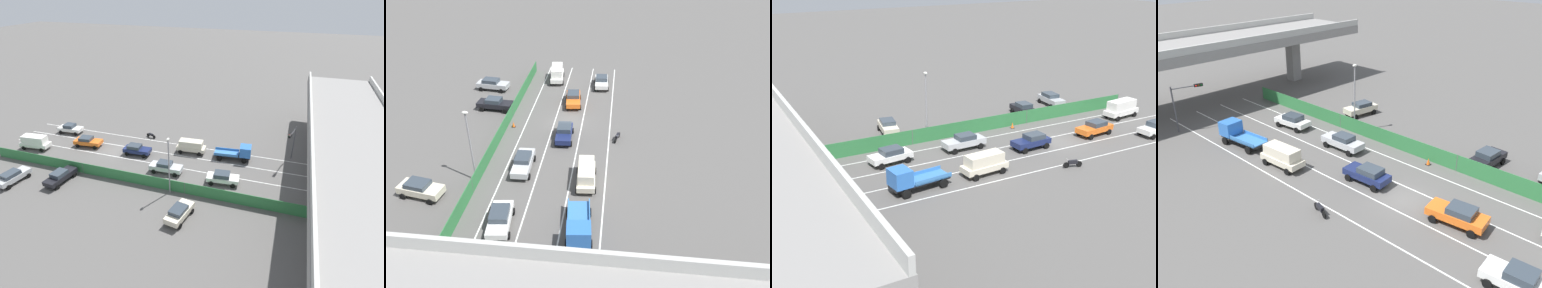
# 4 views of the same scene
# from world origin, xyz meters

# --- Properties ---
(ground_plane) EXTENTS (300.00, 300.00, 0.00)m
(ground_plane) POSITION_xyz_m (0.00, 0.00, 0.00)
(ground_plane) COLOR #565451
(lane_line_left_edge) EXTENTS (0.14, 49.56, 0.01)m
(lane_line_left_edge) POSITION_xyz_m (-5.19, 6.78, 0.00)
(lane_line_left_edge) COLOR silver
(lane_line_left_edge) RESTS_ON ground
(lane_line_mid_left) EXTENTS (0.14, 49.56, 0.01)m
(lane_line_mid_left) POSITION_xyz_m (-1.73, 6.78, 0.00)
(lane_line_mid_left) COLOR silver
(lane_line_mid_left) RESTS_ON ground
(lane_line_mid_right) EXTENTS (0.14, 49.56, 0.01)m
(lane_line_mid_right) POSITION_xyz_m (1.73, 6.78, 0.00)
(lane_line_mid_right) COLOR silver
(lane_line_mid_right) RESTS_ON ground
(lane_line_right_edge) EXTENTS (0.14, 49.56, 0.01)m
(lane_line_right_edge) POSITION_xyz_m (5.19, 6.78, 0.00)
(lane_line_right_edge) COLOR silver
(lane_line_right_edge) RESTS_ON ground
(green_fence) EXTENTS (0.10, 45.66, 1.66)m
(green_fence) POSITION_xyz_m (7.27, 6.78, 0.83)
(green_fence) COLOR #2D753D
(green_fence) RESTS_ON ground
(car_sedan_white) EXTENTS (2.27, 4.42, 1.61)m
(car_sedan_white) POSITION_xyz_m (-3.44, -11.16, 0.88)
(car_sedan_white) COLOR white
(car_sedan_white) RESTS_ON ground
(car_van_cream) EXTENTS (2.20, 4.59, 2.06)m
(car_van_cream) POSITION_xyz_m (-3.31, 11.68, 1.18)
(car_van_cream) COLOR beige
(car_van_cream) RESTS_ON ground
(car_van_white) EXTENTS (2.40, 4.90, 2.23)m
(car_van_white) POSITION_xyz_m (3.37, -12.66, 1.26)
(car_van_white) COLOR silver
(car_van_white) RESTS_ON ground
(car_taxi_orange) EXTENTS (2.46, 4.64, 1.60)m
(car_taxi_orange) POSITION_xyz_m (-0.01, -5.11, 0.89)
(car_taxi_orange) COLOR orange
(car_taxi_orange) RESTS_ON ground
(car_sedan_navy) EXTENTS (2.15, 4.30, 1.60)m
(car_sedan_navy) POSITION_xyz_m (-0.04, 3.80, 0.89)
(car_sedan_navy) COLOR navy
(car_sedan_navy) RESTS_ON ground
(car_hatchback_white) EXTENTS (2.39, 4.45, 1.59)m
(car_hatchback_white) POSITION_xyz_m (3.44, 18.38, 0.89)
(car_hatchback_white) COLOR silver
(car_hatchback_white) RESTS_ON ground
(car_sedan_silver) EXTENTS (2.04, 4.70, 1.62)m
(car_sedan_silver) POSITION_xyz_m (3.33, 10.14, 0.90)
(car_sedan_silver) COLOR #B7BABC
(car_sedan_silver) RESTS_ON ground
(flatbed_truck_blue) EXTENTS (2.65, 5.64, 2.35)m
(flatbed_truck_blue) POSITION_xyz_m (-3.40, 19.27, 1.22)
(flatbed_truck_blue) COLOR black
(flatbed_truck_blue) RESTS_ON ground
(motorcycle) EXTENTS (0.77, 1.90, 0.93)m
(motorcycle) POSITION_xyz_m (-6.15, 3.38, 0.46)
(motorcycle) COLOR black
(motorcycle) RESTS_ON ground
(parked_wagon_silver) EXTENTS (4.67, 2.36, 1.64)m
(parked_wagon_silver) POSITION_xyz_m (12.12, -8.39, 0.92)
(parked_wagon_silver) COLOR #B2B5B7
(parked_wagon_silver) RESTS_ON ground
(parked_sedan_dark) EXTENTS (4.76, 2.28, 1.62)m
(parked_sedan_dark) POSITION_xyz_m (10.01, -2.42, 0.89)
(parked_sedan_dark) COLOR black
(parked_sedan_dark) RESTS_ON ground
(parked_sedan_cream) EXTENTS (4.46, 2.52, 1.62)m
(parked_sedan_cream) POSITION_xyz_m (11.93, 15.37, 0.91)
(parked_sedan_cream) COLOR beige
(parked_sedan_cream) RESTS_ON ground
(traffic_light) EXTENTS (3.47, 1.09, 5.33)m
(traffic_light) POSITION_xyz_m (-5.14, 26.57, 3.79)
(traffic_light) COLOR #47474C
(traffic_light) RESTS_ON ground
(street_lamp) EXTENTS (0.60, 0.36, 7.75)m
(street_lamp) POSITION_xyz_m (7.60, 12.46, 4.66)
(street_lamp) COLOR gray
(street_lamp) RESTS_ON ground
(traffic_cone) EXTENTS (0.47, 0.47, 0.69)m
(traffic_cone) POSITION_xyz_m (6.53, 1.76, 0.32)
(traffic_cone) COLOR orange
(traffic_cone) RESTS_ON ground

